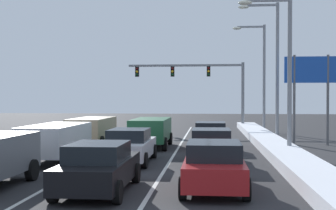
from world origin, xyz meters
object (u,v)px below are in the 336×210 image
sedan_charcoal_right_lane_second (211,146)px  suv_green_center_lane_third (151,130)px  sedan_white_center_lane_second (130,146)px  suv_tan_left_lane_third (92,129)px  sedan_maroon_right_lane_third (210,135)px  suv_silver_left_lane_second (56,139)px  street_lamp_right_far (260,69)px  sedan_red_right_lane_nearest (214,165)px  traffic_light_gantry (202,78)px  street_lamp_right_mid (272,60)px  sedan_black_center_lane_nearest (99,167)px  roadside_sign_right (311,79)px  street_lamp_right_near (282,60)px

sedan_charcoal_right_lane_second → suv_green_center_lane_third: 6.82m
sedan_white_center_lane_second → suv_tan_left_lane_third: size_ratio=0.92×
sedan_maroon_right_lane_third → suv_silver_left_lane_second: (-6.93, -5.96, 0.25)m
suv_silver_left_lane_second → suv_tan_left_lane_third: same height
sedan_charcoal_right_lane_second → street_lamp_right_far: 18.06m
street_lamp_right_far → sedan_white_center_lane_second: bearing=-113.7°
sedan_red_right_lane_nearest → sedan_maroon_right_lane_third: bearing=90.4°
suv_green_center_lane_third → suv_tan_left_lane_third: (-3.66, 0.61, 0.00)m
suv_green_center_lane_third → traffic_light_gantry: traffic_light_gantry is taller
suv_tan_left_lane_third → traffic_light_gantry: (6.33, 15.86, 3.72)m
suv_green_center_lane_third → street_lamp_right_mid: 9.56m
suv_tan_left_lane_third → sedan_maroon_right_lane_third: bearing=-6.9°
sedan_red_right_lane_nearest → sedan_black_center_lane_nearest: size_ratio=1.00×
sedan_maroon_right_lane_third → street_lamp_right_mid: bearing=46.9°
sedan_white_center_lane_second → street_lamp_right_far: size_ratio=0.51×
suv_green_center_lane_third → suv_tan_left_lane_third: bearing=170.5°
sedan_charcoal_right_lane_second → traffic_light_gantry: 22.71m
traffic_light_gantry → street_lamp_right_mid: 13.32m
sedan_white_center_lane_second → sedan_black_center_lane_nearest: bearing=-88.6°
suv_green_center_lane_third → suv_silver_left_lane_second: bearing=-119.4°
sedan_charcoal_right_lane_second → suv_green_center_lane_third: bearing=120.5°
sedan_maroon_right_lane_third → sedan_white_center_lane_second: bearing=-121.1°
roadside_sign_right → street_lamp_right_far: bearing=103.0°
sedan_white_center_lane_second → street_lamp_right_far: bearing=66.3°
sedan_maroon_right_lane_third → street_lamp_right_mid: street_lamp_right_mid is taller
sedan_white_center_lane_second → traffic_light_gantry: bearing=82.9°
suv_green_center_lane_third → traffic_light_gantry: 17.10m
suv_green_center_lane_third → traffic_light_gantry: (2.67, 16.47, 3.72)m
sedan_red_right_lane_nearest → suv_green_center_lane_third: bearing=106.8°
suv_silver_left_lane_second → roadside_sign_right: bearing=32.7°
sedan_black_center_lane_nearest → sedan_maroon_right_lane_third: bearing=74.1°
sedan_charcoal_right_lane_second → street_lamp_right_far: bearing=76.8°
street_lamp_right_far → roadside_sign_right: (2.07, -8.99, -1.21)m
suv_tan_left_lane_third → sedan_black_center_lane_nearest: bearing=-74.2°
sedan_white_center_lane_second → street_lamp_right_mid: bearing=53.4°
suv_green_center_lane_third → street_lamp_right_mid: street_lamp_right_mid is taller
sedan_white_center_lane_second → suv_silver_left_lane_second: suv_silver_left_lane_second is taller
suv_silver_left_lane_second → street_lamp_right_near: street_lamp_right_near is taller
sedan_red_right_lane_nearest → street_lamp_right_mid: 16.84m
sedan_black_center_lane_nearest → suv_silver_left_lane_second: (-3.50, 6.12, 0.25)m
suv_green_center_lane_third → suv_silver_left_lane_second: same height
sedan_red_right_lane_nearest → traffic_light_gantry: size_ratio=0.41×
suv_tan_left_lane_third → street_lamp_right_near: street_lamp_right_near is taller
sedan_white_center_lane_second → suv_green_center_lane_third: (0.15, 6.19, 0.25)m
suv_tan_left_lane_third → roadside_sign_right: bearing=6.7°
street_lamp_right_near → street_lamp_right_mid: street_lamp_right_mid is taller
sedan_black_center_lane_nearest → suv_tan_left_lane_third: size_ratio=0.92×
suv_green_center_lane_third → sedan_red_right_lane_nearest: bearing=-73.2°
sedan_maroon_right_lane_third → sedan_white_center_lane_second: size_ratio=1.00×
suv_tan_left_lane_third → sedan_red_right_lane_nearest: bearing=-59.6°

